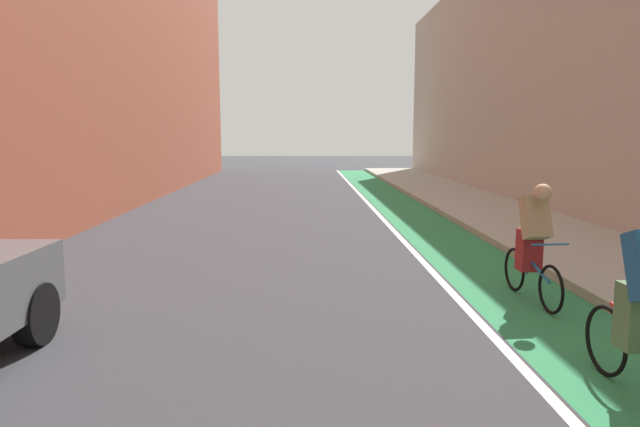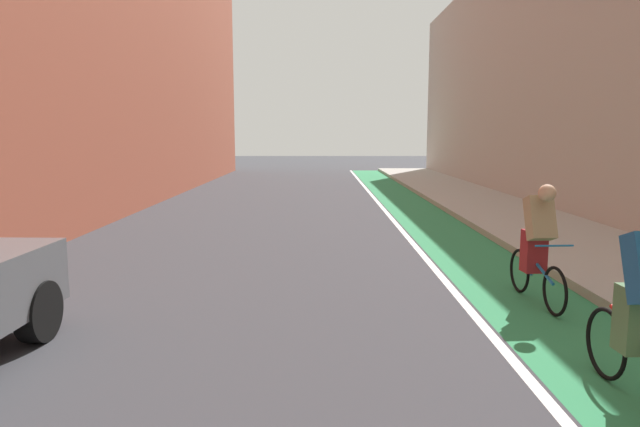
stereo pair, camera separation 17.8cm
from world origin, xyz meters
TOP-DOWN VIEW (x-y plane):
  - ground_plane at (0.00, 17.71)m, footprint 95.51×95.51m
  - bike_lane_paint at (3.47, 19.71)m, footprint 1.60×43.42m
  - lane_divider_stripe at (2.57, 19.71)m, footprint 0.12×43.42m
  - sidewalk_right at (5.76, 19.71)m, footprint 2.98×43.42m
  - building_facade_right at (8.45, 21.71)m, footprint 2.40×39.42m
  - cyclist_far at (3.51, 13.66)m, footprint 0.48×1.66m

SIDE VIEW (x-z plane):
  - ground_plane at x=0.00m, z-range 0.00..0.00m
  - bike_lane_paint at x=3.47m, z-range 0.00..0.00m
  - lane_divider_stripe at x=2.57m, z-range 0.00..0.00m
  - sidewalk_right at x=5.76m, z-range 0.00..0.14m
  - cyclist_far at x=3.51m, z-range 0.05..1.64m
  - building_facade_right at x=8.45m, z-range 0.00..8.77m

